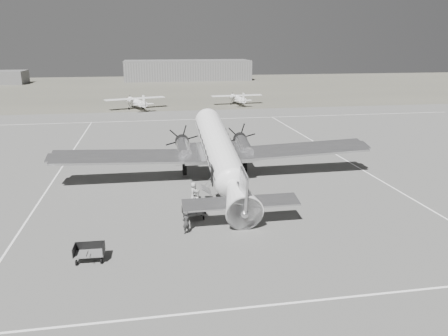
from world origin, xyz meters
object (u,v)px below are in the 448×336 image
at_px(light_plane_right, 237,99).
at_px(passenger, 194,192).
at_px(hangar_main, 187,70).
at_px(baggage_cart_near, 194,213).
at_px(baggage_cart_far, 89,253).
at_px(light_plane_left, 136,103).
at_px(ground_crew, 186,222).
at_px(ramp_agent, 197,202).
at_px(dc3_airliner, 220,155).

height_order(light_plane_right, passenger, light_plane_right).
distance_m(hangar_main, baggage_cart_near, 123.06).
distance_m(light_plane_right, baggage_cart_far, 67.80).
xyz_separation_m(light_plane_left, baggage_cart_near, (5.01, -55.84, -0.74)).
bearing_deg(light_plane_left, hangar_main, 57.23).
bearing_deg(ground_crew, passenger, -133.08).
distance_m(ground_crew, ramp_agent, 3.53).
bearing_deg(dc3_airliner, ground_crew, -112.05).
xyz_separation_m(dc3_airliner, ground_crew, (-3.92, -9.67, -2.07)).
distance_m(dc3_airliner, ground_crew, 10.64).
height_order(hangar_main, light_plane_right, hangar_main).
relative_size(light_plane_right, ground_crew, 6.82).
relative_size(dc3_airliner, baggage_cart_near, 17.95).
distance_m(light_plane_left, baggage_cart_far, 61.17).
distance_m(light_plane_left, baggage_cart_near, 56.07).
xyz_separation_m(light_plane_left, light_plane_right, (20.37, 2.97, -0.11)).
xyz_separation_m(ground_crew, passenger, (1.14, 5.97, 0.03)).
bearing_deg(light_plane_left, light_plane_right, -10.91).
xyz_separation_m(light_plane_left, passenger, (5.39, -52.29, -0.40)).
bearing_deg(ground_crew, baggage_cart_far, -6.26).
height_order(baggage_cart_near, ramp_agent, ramp_agent).
relative_size(dc3_airliner, baggage_cart_far, 16.46).
relative_size(ground_crew, ramp_agent, 0.80).
bearing_deg(ramp_agent, baggage_cart_far, 135.37).
height_order(dc3_airliner, ramp_agent, dc3_airliner).
height_order(light_plane_right, baggage_cart_near, light_plane_right).
relative_size(baggage_cart_near, ramp_agent, 0.86).
height_order(hangar_main, baggage_cart_far, hangar_main).
distance_m(ramp_agent, passenger, 2.64).
height_order(dc3_airliner, light_plane_left, dc3_airliner).
distance_m(dc3_airliner, light_plane_left, 49.30).
distance_m(light_plane_left, light_plane_right, 20.59).
xyz_separation_m(light_plane_right, baggage_cart_near, (-15.37, -58.81, -0.64)).
relative_size(light_plane_left, passenger, 7.22).
relative_size(light_plane_left, ramp_agent, 6.01).
height_order(baggage_cart_far, ramp_agent, ramp_agent).
height_order(light_plane_left, ramp_agent, light_plane_left).
bearing_deg(baggage_cart_far, ramp_agent, 42.79).
relative_size(baggage_cart_near, passenger, 1.03).
bearing_deg(passenger, hangar_main, 18.12).
xyz_separation_m(dc3_airliner, baggage_cart_near, (-3.16, -7.25, -2.39)).
distance_m(dc3_airliner, ramp_agent, 7.17).
bearing_deg(ramp_agent, hangar_main, -1.01).
bearing_deg(passenger, baggage_cart_far, 164.67).
bearing_deg(baggage_cart_near, passenger, 76.63).
relative_size(baggage_cart_far, passenger, 1.12).
xyz_separation_m(dc3_airliner, light_plane_left, (-8.16, 48.59, -1.64)).
distance_m(hangar_main, dc3_airliner, 115.55).
relative_size(hangar_main, baggage_cart_near, 25.13).
height_order(ramp_agent, passenger, ramp_agent).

